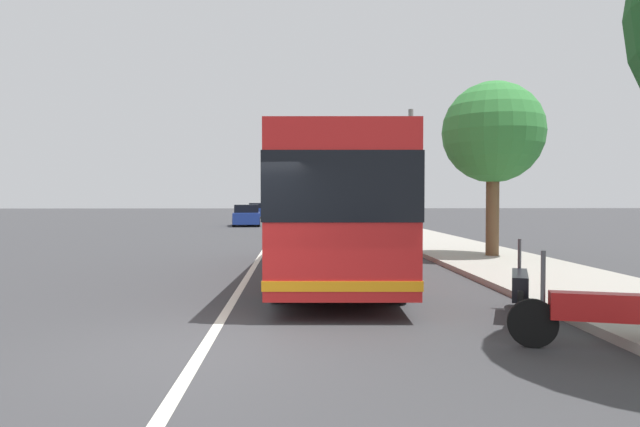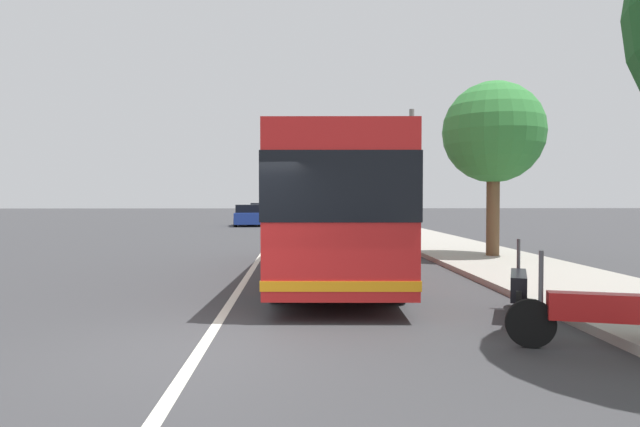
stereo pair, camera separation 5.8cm
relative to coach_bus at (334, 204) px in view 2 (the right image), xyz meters
The scene contains 12 objects.
ground_plane 7.23m from the coach_bus, 161.96° to the left, with size 220.00×220.00×0.00m, color #38383A.
sidewalk_curb 6.30m from the coach_bus, 56.50° to the right, with size 110.00×3.60×0.14m, color #9E998E.
lane_divider_line 4.37m from the coach_bus, 32.95° to the left, with size 110.00×0.16×0.01m, color silver.
coach_bus is the anchor object (origin of this frame).
motorcycle_far_end 7.67m from the coach_bus, 157.72° to the right, with size 0.71×2.18×1.27m.
motorcycle_by_tree 5.83m from the coach_bus, 151.78° to the right, with size 2.11×0.93×1.24m.
car_ahead_same_lane 29.70m from the coach_bus, ahead, with size 4.66×2.09×1.58m.
car_oncoming 15.98m from the coach_bus, ahead, with size 4.20×1.98×1.43m.
car_far_distant 43.29m from the coach_bus, ahead, with size 4.20×2.11×1.55m.
car_side_street 26.27m from the coach_bus, ahead, with size 4.34×2.18×1.54m.
roadside_tree_mid_block 6.65m from the coach_bus, 57.96° to the right, with size 3.21×3.21×5.67m.
utility_pole 12.72m from the coach_bus, 20.86° to the right, with size 0.24×0.24×6.20m, color slate.
Camera 2 is at (-6.94, -1.24, 1.93)m, focal length 30.28 mm.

